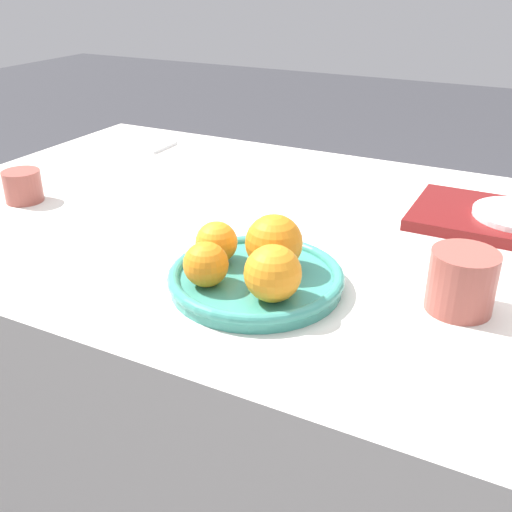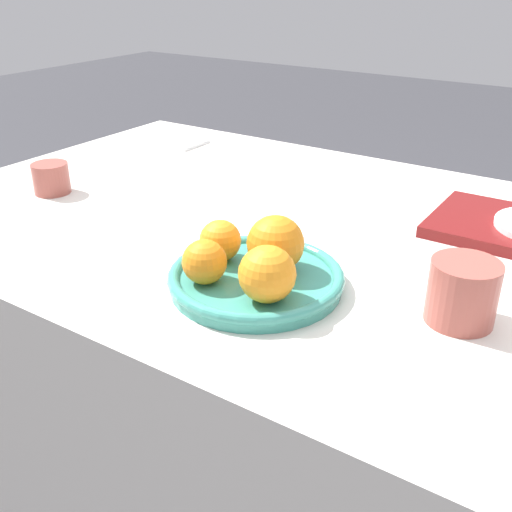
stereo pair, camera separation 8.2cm
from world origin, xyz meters
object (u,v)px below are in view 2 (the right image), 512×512
(fruit_platter, at_px, (256,278))
(orange_1, at_px, (204,262))
(orange_2, at_px, (220,241))
(orange_0, at_px, (275,244))
(cup_0, at_px, (463,292))
(cup_2, at_px, (51,178))
(napkin, at_px, (181,142))
(orange_3, at_px, (267,274))

(fruit_platter, relative_size, orange_1, 4.03)
(orange_2, bearing_deg, orange_0, 11.04)
(orange_1, distance_m, cup_0, 0.34)
(cup_2, xyz_separation_m, napkin, (-0.02, 0.42, -0.03))
(orange_2, xyz_separation_m, napkin, (-0.50, 0.51, -0.05))
(orange_0, distance_m, orange_1, 0.11)
(orange_0, relative_size, orange_3, 1.08)
(orange_0, relative_size, orange_1, 1.32)
(fruit_platter, bearing_deg, orange_2, 169.39)
(fruit_platter, height_order, orange_2, orange_2)
(orange_1, bearing_deg, orange_3, 3.64)
(orange_0, distance_m, cup_0, 0.26)
(orange_1, bearing_deg, orange_2, 109.06)
(fruit_platter, distance_m, orange_0, 0.06)
(orange_0, relative_size, napkin, 0.73)
(orange_1, height_order, cup_2, orange_1)
(orange_0, xyz_separation_m, cup_0, (0.26, 0.04, -0.02))
(cup_2, bearing_deg, fruit_platter, -10.25)
(orange_3, relative_size, napkin, 0.67)
(fruit_platter, distance_m, napkin, 0.78)
(orange_1, relative_size, cup_0, 0.71)
(fruit_platter, height_order, cup_0, cup_0)
(cup_2, height_order, napkin, cup_2)
(fruit_platter, xyz_separation_m, orange_3, (0.05, -0.05, 0.04))
(cup_0, xyz_separation_m, cup_2, (-0.83, 0.03, -0.01))
(napkin, bearing_deg, orange_2, -45.24)
(cup_2, bearing_deg, napkin, 92.44)
(orange_1, distance_m, napkin, 0.78)
(orange_3, xyz_separation_m, napkin, (-0.63, 0.57, -0.05))
(orange_0, distance_m, cup_2, 0.58)
(orange_0, xyz_separation_m, cup_2, (-0.57, 0.07, -0.03))
(fruit_platter, height_order, orange_0, orange_0)
(orange_0, bearing_deg, orange_1, -125.99)
(orange_1, bearing_deg, fruit_platter, 48.46)
(orange_2, distance_m, orange_3, 0.14)
(orange_3, distance_m, cup_0, 0.25)
(fruit_platter, distance_m, orange_3, 0.08)
(orange_1, xyz_separation_m, orange_3, (0.10, 0.01, 0.01))
(orange_2, distance_m, napkin, 0.72)
(orange_0, distance_m, napkin, 0.77)
(orange_2, bearing_deg, orange_3, -27.07)
(cup_0, bearing_deg, cup_2, 177.92)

